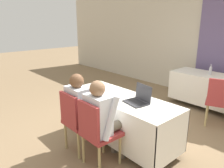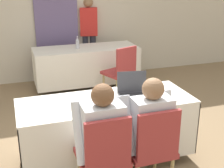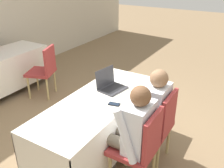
{
  "view_description": "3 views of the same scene",
  "coord_description": "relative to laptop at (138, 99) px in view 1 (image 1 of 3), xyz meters",
  "views": [
    {
      "loc": [
        2.26,
        -2.2,
        1.89
      ],
      "look_at": [
        0.0,
        -0.19,
        1.01
      ],
      "focal_mm": 35.0,
      "sensor_mm": 36.0,
      "label": 1
    },
    {
      "loc": [
        -0.93,
        -2.96,
        2.06
      ],
      "look_at": [
        0.0,
        -0.19,
        1.01
      ],
      "focal_mm": 50.0,
      "sensor_mm": 36.0,
      "label": 2
    },
    {
      "loc": [
        -2.11,
        -1.45,
        2.17
      ],
      "look_at": [
        0.0,
        -0.19,
        1.01
      ],
      "focal_mm": 40.0,
      "sensor_mm": 36.0,
      "label": 3
    }
  ],
  "objects": [
    {
      "name": "chair_near_left",
      "position": [
        -0.55,
        -0.69,
        -0.29
      ],
      "size": [
        0.44,
        0.44,
        0.93
      ],
      "rotation": [
        0.0,
        0.0,
        3.14
      ],
      "color": "tan",
      "rests_on": "ground_plane"
    },
    {
      "name": "paper_beside_laptop",
      "position": [
        0.25,
        0.1,
        -0.05
      ],
      "size": [
        0.24,
        0.32,
        0.0
      ],
      "rotation": [
        0.0,
        0.0,
        -0.12
      ],
      "color": "white",
      "rests_on": "conference_table_near"
    },
    {
      "name": "wall_back",
      "position": [
        -0.32,
        3.13,
        0.54
      ],
      "size": [
        12.0,
        0.06,
        2.7
      ],
      "color": "beige",
      "rests_on": "ground_plane"
    },
    {
      "name": "conference_table_near",
      "position": [
        -0.32,
        -0.02,
        -0.24
      ],
      "size": [
        1.89,
        0.72,
        0.76
      ],
      "color": "white",
      "rests_on": "ground_plane"
    },
    {
      "name": "person_checkered_shirt",
      "position": [
        -0.55,
        -0.58,
        -0.13
      ],
      "size": [
        0.5,
        0.52,
        1.19
      ],
      "rotation": [
        0.0,
        0.0,
        3.14
      ],
      "color": "#665B4C",
      "rests_on": "ground_plane"
    },
    {
      "name": "laptop",
      "position": [
        0.0,
        0.0,
        0.0
      ],
      "size": [
        0.37,
        0.32,
        0.26
      ],
      "rotation": [
        0.0,
        0.0,
        -0.17
      ],
      "color": "#333338",
      "rests_on": "conference_table_near"
    },
    {
      "name": "person_white_shirt",
      "position": [
        -0.09,
        -0.58,
        -0.13
      ],
      "size": [
        0.5,
        0.52,
        1.19
      ],
      "rotation": [
        0.0,
        0.0,
        3.14
      ],
      "color": "#665B4C",
      "rests_on": "ground_plane"
    },
    {
      "name": "ground_plane",
      "position": [
        -0.32,
        -0.02,
        -0.81
      ],
      "size": [
        24.0,
        24.0,
        0.0
      ],
      "primitive_type": "plane",
      "color": "#846B4C"
    },
    {
      "name": "chair_near_right",
      "position": [
        -0.09,
        -0.69,
        -0.29
      ],
      "size": [
        0.44,
        0.44,
        0.93
      ],
      "rotation": [
        0.0,
        0.0,
        3.14
      ],
      "color": "tan",
      "rests_on": "ground_plane"
    },
    {
      "name": "cell_phone",
      "position": [
        -0.32,
        -0.24,
        -0.04
      ],
      "size": [
        0.1,
        0.15,
        0.01
      ],
      "rotation": [
        0.0,
        0.0,
        0.22
      ],
      "color": "black",
      "rests_on": "conference_table_near"
    },
    {
      "name": "curtain_panel",
      "position": [
        -0.34,
        3.07,
        0.52
      ],
      "size": [
        0.82,
        0.04,
        2.65
      ],
      "color": "slate",
      "rests_on": "ground_plane"
    },
    {
      "name": "chair_far_spare",
      "position": [
        0.47,
        1.66,
        -0.29
      ],
      "size": [
        0.57,
        0.57,
        0.93
      ],
      "rotation": [
        0.0,
        0.0,
        3.51
      ],
      "color": "tan",
      "rests_on": "ground_plane"
    },
    {
      "name": "conference_table_far",
      "position": [
        0.07,
        2.44,
        -0.24
      ],
      "size": [
        1.89,
        0.72,
        0.76
      ],
      "color": "white",
      "rests_on": "ground_plane"
    },
    {
      "name": "water_bottle",
      "position": [
        -0.09,
        2.43,
        0.05
      ],
      "size": [
        0.06,
        0.06,
        0.22
      ],
      "color": "#B7B7C1",
      "rests_on": "conference_table_far"
    }
  ]
}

